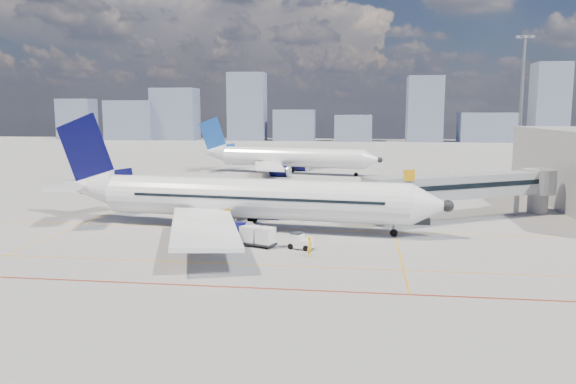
{
  "coord_description": "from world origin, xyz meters",
  "views": [
    {
      "loc": [
        10.77,
        -49.54,
        12.34
      ],
      "look_at": [
        2.92,
        8.04,
        4.0
      ],
      "focal_mm": 35.0,
      "sensor_mm": 36.0,
      "label": 1
    }
  ],
  "objects_px": {
    "baggage_tug": "(300,241)",
    "main_aircraft": "(237,198)",
    "ramp_worker": "(310,246)",
    "second_aircraft": "(284,157)",
    "cargo_dolly": "(258,236)",
    "belt_loader": "(200,225)"
  },
  "relations": [
    {
      "from": "second_aircraft",
      "to": "ramp_worker",
      "type": "height_order",
      "value": "second_aircraft"
    },
    {
      "from": "main_aircraft",
      "to": "baggage_tug",
      "type": "xyz_separation_m",
      "value": [
        7.65,
        -8.16,
        -2.51
      ]
    },
    {
      "from": "main_aircraft",
      "to": "belt_loader",
      "type": "relative_size",
      "value": 6.47
    },
    {
      "from": "cargo_dolly",
      "to": "belt_loader",
      "type": "xyz_separation_m",
      "value": [
        -7.1,
        5.47,
        -0.31
      ]
    },
    {
      "from": "belt_loader",
      "to": "baggage_tug",
      "type": "bearing_deg",
      "value": -47.21
    },
    {
      "from": "baggage_tug",
      "to": "ramp_worker",
      "type": "height_order",
      "value": "ramp_worker"
    },
    {
      "from": "main_aircraft",
      "to": "second_aircraft",
      "type": "height_order",
      "value": "main_aircraft"
    },
    {
      "from": "ramp_worker",
      "to": "main_aircraft",
      "type": "bearing_deg",
      "value": 54.85
    },
    {
      "from": "baggage_tug",
      "to": "main_aircraft",
      "type": "bearing_deg",
      "value": 152.82
    },
    {
      "from": "belt_loader",
      "to": "cargo_dolly",
      "type": "bearing_deg",
      "value": -56.76
    },
    {
      "from": "ramp_worker",
      "to": "belt_loader",
      "type": "bearing_deg",
      "value": 70.66
    },
    {
      "from": "second_aircraft",
      "to": "ramp_worker",
      "type": "bearing_deg",
      "value": -67.27
    },
    {
      "from": "cargo_dolly",
      "to": "belt_loader",
      "type": "height_order",
      "value": "belt_loader"
    },
    {
      "from": "baggage_tug",
      "to": "second_aircraft",
      "type": "bearing_deg",
      "value": 119.08
    },
    {
      "from": "main_aircraft",
      "to": "cargo_dolly",
      "type": "bearing_deg",
      "value": -58.1
    },
    {
      "from": "second_aircraft",
      "to": "ramp_worker",
      "type": "distance_m",
      "value": 65.72
    },
    {
      "from": "baggage_tug",
      "to": "ramp_worker",
      "type": "bearing_deg",
      "value": -46.48
    },
    {
      "from": "main_aircraft",
      "to": "ramp_worker",
      "type": "bearing_deg",
      "value": -44.45
    },
    {
      "from": "main_aircraft",
      "to": "ramp_worker",
      "type": "relative_size",
      "value": 23.99
    },
    {
      "from": "second_aircraft",
      "to": "cargo_dolly",
      "type": "bearing_deg",
      "value": -71.45
    },
    {
      "from": "main_aircraft",
      "to": "ramp_worker",
      "type": "distance_m",
      "value": 14.16
    },
    {
      "from": "main_aircraft",
      "to": "cargo_dolly",
      "type": "relative_size",
      "value": 11.79
    }
  ]
}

